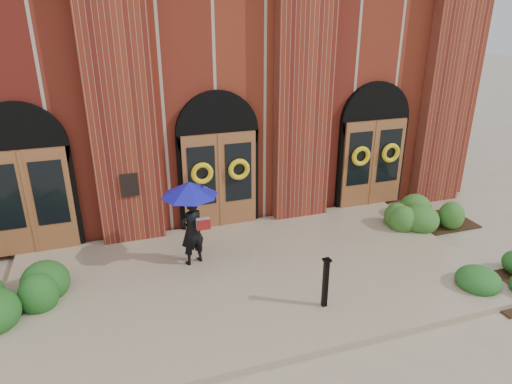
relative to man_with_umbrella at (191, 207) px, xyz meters
name	(u,v)px	position (x,y,z in m)	size (l,w,h in m)	color
ground	(253,283)	(1.08, -1.02, -1.53)	(90.00, 90.00, 0.00)	gray
landing	(250,277)	(1.08, -0.87, -1.45)	(10.00, 5.30, 0.15)	gray
church_building	(177,69)	(1.08, 7.77, 1.98)	(16.20, 12.53, 7.00)	maroon
man_with_umbrella	(191,207)	(0.00, 0.00, 0.00)	(1.59, 1.59, 1.97)	black
metal_post	(325,282)	(2.09, -2.40, -0.83)	(0.15, 0.15, 1.04)	black
hedge_wall_right	(421,214)	(6.28, 0.22, -1.17)	(2.78, 1.11, 0.71)	#2D5B20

